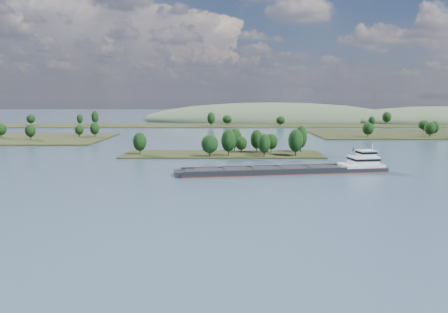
{
  "coord_description": "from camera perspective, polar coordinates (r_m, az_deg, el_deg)",
  "views": [
    {
      "loc": [
        0.61,
        -38.63,
        29.25
      ],
      "look_at": [
        0.86,
        130.0,
        6.0
      ],
      "focal_mm": 35.0,
      "sensor_mm": 36.0,
      "label": 1
    }
  ],
  "objects": [
    {
      "name": "back_shoreline",
      "position": [
        439.42,
        0.88,
        4.12
      ],
      "size": [
        900.0,
        60.0,
        15.85
      ],
      "color": "black",
      "rests_on": "ground"
    },
    {
      "name": "ground",
      "position": [
        161.31,
        -0.3,
        -2.6
      ],
      "size": [
        1800.0,
        1800.0,
        0.0
      ],
      "primitive_type": "plane",
      "color": "#384961",
      "rests_on": "ground"
    },
    {
      "name": "hill_east",
      "position": [
        571.71,
        26.97,
        4.07
      ],
      "size": [
        260.0,
        140.0,
        36.0
      ],
      "primitive_type": "ellipsoid",
      "color": "#3F4F36",
      "rests_on": "ground"
    },
    {
      "name": "hill_west",
      "position": [
        542.69,
        6.22,
        4.71
      ],
      "size": [
        320.0,
        160.0,
        44.0
      ],
      "primitive_type": "ellipsoid",
      "color": "#3F4F36",
      "rests_on": "ground"
    },
    {
      "name": "cargo_barge",
      "position": [
        171.57,
        9.57,
        -1.6
      ],
      "size": [
        83.45,
        23.31,
        11.22
      ],
      "color": "black",
      "rests_on": "ground"
    },
    {
      "name": "tree_island",
      "position": [
        219.04,
        1.35,
        1.27
      ],
      "size": [
        100.0,
        31.08,
        15.17
      ],
      "color": "black",
      "rests_on": "ground"
    }
  ]
}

